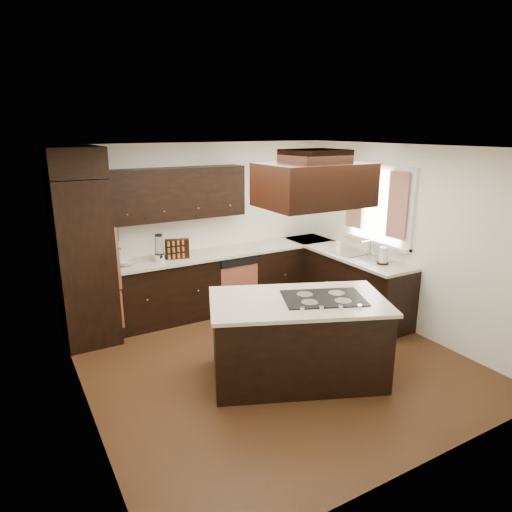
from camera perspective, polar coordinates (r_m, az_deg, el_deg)
name	(u,v)px	position (r m, az deg, el deg)	size (l,w,h in m)	color
floor	(273,362)	(5.63, 2.19, -13.05)	(4.20, 4.20, 0.02)	brown
ceiling	(276,146)	(4.94, 2.51, 13.52)	(4.20, 4.20, 0.02)	silver
wall_back	(201,227)	(6.97, -6.89, 3.60)	(4.20, 0.02, 2.50)	white
wall_front	(425,331)	(3.64, 20.39, -8.75)	(4.20, 0.02, 2.50)	white
wall_left	(77,293)	(4.45, -21.44, -4.38)	(0.02, 4.20, 2.50)	white
wall_right	(407,239)	(6.48, 18.40, 1.98)	(0.02, 4.20, 2.50)	white
oven_column	(84,262)	(6.17, -20.66, -0.72)	(0.65, 0.75, 2.12)	black
wall_oven_face	(112,254)	(6.21, -17.54, 0.25)	(0.05, 0.62, 0.78)	#B35D3E
base_cabinets_back	(213,283)	(6.92, -5.40, -3.40)	(2.93, 0.60, 0.88)	black
base_cabinets_right	(343,281)	(7.10, 10.80, -3.11)	(0.60, 2.40, 0.88)	black
countertop_back	(213,254)	(6.77, -5.45, 0.25)	(2.93, 0.63, 0.04)	beige
countertop_right	(344,252)	(6.96, 10.89, 0.45)	(0.63, 2.40, 0.04)	beige
upper_cabinets	(176,194)	(6.55, -9.92, 7.69)	(2.00, 0.34, 0.72)	black
dishwasher_front	(239,288)	(6.81, -2.11, -4.07)	(0.60, 0.05, 0.72)	#B35D3E
window_frame	(378,204)	(6.75, 15.01, 6.24)	(0.06, 1.32, 1.12)	white
window_pane	(379,204)	(6.77, 15.18, 6.25)	(0.00, 1.20, 1.00)	white
curtain_left	(398,206)	(6.41, 17.28, 6.04)	(0.02, 0.34, 0.90)	#CCAB96
curtain_right	(355,198)	(7.00, 12.28, 7.16)	(0.02, 0.34, 0.90)	#CCAB96
sink_rim	(360,256)	(6.72, 12.93, -0.02)	(0.52, 0.84, 0.01)	silver
island	(297,340)	(5.13, 5.17, -10.45)	(1.83, 1.00, 0.88)	black
island_top	(298,301)	(4.95, 5.30, -5.66)	(1.89, 1.06, 0.04)	beige
cooktop	(323,298)	(5.00, 8.43, -5.21)	(0.86, 0.58, 0.01)	black
range_hood	(314,185)	(4.57, 7.24, 8.84)	(1.05, 0.72, 0.42)	black
hood_duct	(315,156)	(4.55, 7.36, 12.28)	(0.55, 0.50, 0.13)	black
blender_base	(160,258)	(6.43, -11.93, -0.22)	(0.15, 0.15, 0.10)	silver
blender_pitcher	(159,245)	(6.39, -12.02, 1.33)	(0.13, 0.13, 0.26)	silver
spice_rack	(177,249)	(6.51, -9.84, 0.89)	(0.34, 0.08, 0.28)	black
mixing_bowl	(125,263)	(6.37, -16.09, -0.80)	(0.29, 0.29, 0.07)	white
soap_bottle	(338,244)	(7.05, 10.17, 1.53)	(0.07, 0.08, 0.16)	white
paper_towel	(383,256)	(6.38, 15.61, 0.05)	(0.11, 0.11, 0.24)	white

